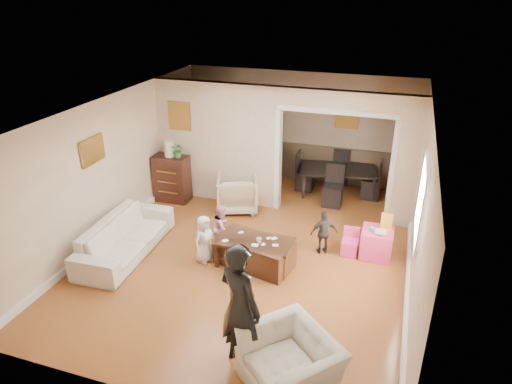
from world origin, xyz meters
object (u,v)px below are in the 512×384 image
(dresser, at_px, (172,178))
(adult_person, at_px, (240,307))
(dining_table, at_px, (337,181))
(table_lamp, at_px, (169,148))
(armchair_back, at_px, (237,193))
(play_table, at_px, (377,243))
(coffee_table, at_px, (254,252))
(child_kneel_b, at_px, (222,228))
(cyan_cup, at_px, (372,229))
(coffee_cup, at_px, (259,240))
(child_toddler, at_px, (324,233))
(child_kneel_a, at_px, (204,239))
(sofa, at_px, (125,237))
(armchair_front, at_px, (290,363))

(dresser, distance_m, adult_person, 5.09)
(dining_table, bearing_deg, table_lamp, -168.30)
(armchair_back, distance_m, adult_person, 4.36)
(dresser, xyz_separation_m, table_lamp, (0.00, 0.00, 0.70))
(play_table, bearing_deg, coffee_table, -154.32)
(table_lamp, relative_size, child_kneel_b, 0.41)
(dresser, bearing_deg, cyan_cup, -12.63)
(play_table, xyz_separation_m, adult_person, (-1.42, -3.11, 0.62))
(table_lamp, height_order, adult_person, adult_person)
(coffee_cup, height_order, child_kneel_b, child_kneel_b)
(armchair_back, height_order, coffee_table, armchair_back)
(coffee_table, distance_m, cyan_cup, 2.09)
(adult_person, relative_size, child_toddler, 2.14)
(child_kneel_a, bearing_deg, dining_table, -3.28)
(sofa, bearing_deg, armchair_front, -121.83)
(table_lamp, bearing_deg, adult_person, -52.78)
(sofa, xyz_separation_m, table_lamp, (-0.23, 2.22, 0.89))
(coffee_table, height_order, dining_table, dining_table)
(armchair_back, relative_size, play_table, 1.59)
(table_lamp, bearing_deg, sofa, -84.21)
(armchair_front, relative_size, adult_person, 0.61)
(sofa, xyz_separation_m, play_table, (4.26, 1.29, -0.07))
(table_lamp, relative_size, dining_table, 0.21)
(armchair_front, height_order, child_kneel_a, child_kneel_a)
(armchair_front, relative_size, coffee_table, 0.83)
(play_table, height_order, child_toddler, child_toddler)
(coffee_cup, xyz_separation_m, dining_table, (0.78, 3.42, -0.23))
(dining_table, relative_size, child_kneel_a, 1.98)
(dresser, distance_m, cyan_cup, 4.50)
(armchair_back, distance_m, coffee_cup, 2.23)
(armchair_front, distance_m, child_toddler, 3.09)
(armchair_front, height_order, coffee_table, armchair_front)
(table_lamp, height_order, dining_table, table_lamp)
(table_lamp, bearing_deg, dining_table, 23.72)
(sofa, height_order, armchair_front, armchair_front)
(sofa, xyz_separation_m, armchair_back, (1.30, 2.23, 0.06))
(table_lamp, height_order, child_toddler, table_lamp)
(armchair_front, distance_m, child_kneel_a, 3.01)
(table_lamp, height_order, cyan_cup, table_lamp)
(armchair_back, height_order, dining_table, armchair_back)
(coffee_table, bearing_deg, sofa, -171.41)
(armchair_front, relative_size, coffee_cup, 11.60)
(sofa, xyz_separation_m, cyan_cup, (4.16, 1.24, 0.23))
(coffee_table, height_order, cyan_cup, cyan_cup)
(sofa, relative_size, armchair_front, 2.05)
(armchair_back, height_order, child_toddler, child_toddler)
(dresser, distance_m, child_kneel_b, 2.42)
(armchair_front, bearing_deg, child_kneel_a, 175.21)
(dresser, bearing_deg, armchair_front, -48.29)
(cyan_cup, distance_m, child_toddler, 0.83)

